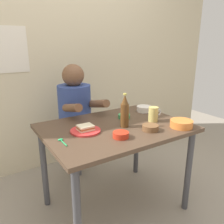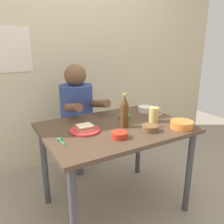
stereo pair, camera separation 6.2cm
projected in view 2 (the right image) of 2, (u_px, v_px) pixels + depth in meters
name	position (u px, v px, depth m)	size (l,w,h in m)	color
ground_plane	(115.00, 206.00, 1.97)	(6.00, 6.00, 0.00)	gray
wall_back	(66.00, 48.00, 2.46)	(4.40, 0.09, 2.60)	beige
dining_table	(115.00, 137.00, 1.78)	(1.10, 0.80, 0.74)	#4C3828
stool	(78.00, 144.00, 2.36)	(0.34, 0.34, 0.45)	#4C4C51
person_seated	(77.00, 106.00, 2.23)	(0.33, 0.56, 0.72)	#33478C
plate_orange	(85.00, 130.00, 1.65)	(0.22, 0.22, 0.01)	red
sandwich	(85.00, 127.00, 1.64)	(0.11, 0.09, 0.04)	beige
beer_mug	(154.00, 115.00, 1.84)	(0.13, 0.08, 0.12)	#D1BC66
beer_bottle	(124.00, 112.00, 1.70)	(0.06, 0.06, 0.26)	#593819
condiment_bowl_brown	(150.00, 128.00, 1.65)	(0.12, 0.12, 0.04)	brown
dip_bowl_green	(125.00, 116.00, 1.93)	(0.10, 0.10, 0.03)	#388C4C
sauce_bowl_chili	(119.00, 135.00, 1.53)	(0.11, 0.11, 0.04)	red
soup_bowl_orange	(182.00, 124.00, 1.71)	(0.17, 0.17, 0.05)	orange
rice_bowl_white	(146.00, 109.00, 2.11)	(0.14, 0.14, 0.05)	silver
spoon	(60.00, 140.00, 1.49)	(0.04, 0.12, 0.01)	#26A559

